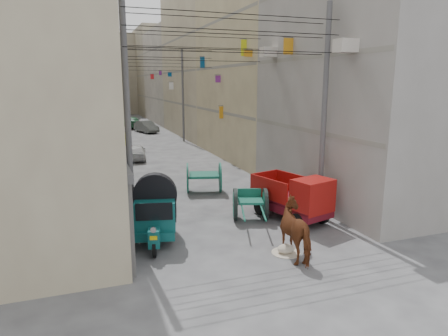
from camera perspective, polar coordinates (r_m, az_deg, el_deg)
name	(u,v)px	position (r m, az deg, el deg)	size (l,w,h in m)	color
ground	(328,316)	(9.93, 14.65, -19.72)	(140.00, 140.00, 0.00)	#404143
building_row_left	(43,68)	(41.14, -24.46, 12.84)	(8.00, 62.00, 14.00)	#B7AC8A
building_row_right	(209,70)	(43.02, -2.11, 13.80)	(8.00, 62.00, 14.00)	gray
end_cap_building	(109,75)	(73.06, -16.09, 12.68)	(22.00, 10.00, 13.00)	gray
shutters_left	(112,171)	(17.67, -15.77, -0.38)	(0.18, 14.40, 2.88)	#47474C
signboards	(155,108)	(29.02, -9.84, 8.48)	(8.22, 40.52, 5.67)	navy
ac_units	(306,24)	(17.05, 11.61, 19.48)	(0.70, 6.55, 3.35)	beige
utility_poles	(168,103)	(24.42, -7.95, 9.23)	(7.40, 22.20, 8.00)	#525254
overhead_cables	(177,52)	(21.91, -6.72, 16.19)	(7.40, 22.52, 1.12)	black
auto_rickshaw	(156,211)	(13.37, -9.72, -6.11)	(1.80, 2.59, 1.76)	black
tonga_cart	(250,204)	(15.33, 3.76, -5.11)	(1.84, 2.92, 1.24)	black
mini_truck	(298,200)	(15.32, 10.46, -4.48)	(2.22, 3.44, 1.79)	black
second_cart	(204,177)	(19.10, -2.88, -1.25)	(1.95, 1.82, 1.45)	#135744
feed_sack	(286,249)	(12.74, 8.85, -11.33)	(0.56, 0.45, 0.28)	beige
horse	(299,230)	(12.30, 10.68, -8.71)	(0.92, 2.01, 1.70)	brown
distant_car_white	(136,152)	(27.91, -12.46, 2.26)	(1.28, 3.19, 1.09)	#BDBDBD
distant_car_grey	(146,127)	(43.20, -11.05, 5.81)	(1.30, 3.72, 1.22)	#4F5451
distant_car_green	(132,122)	(47.93, -12.98, 6.36)	(1.77, 4.36, 1.27)	#1E5933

